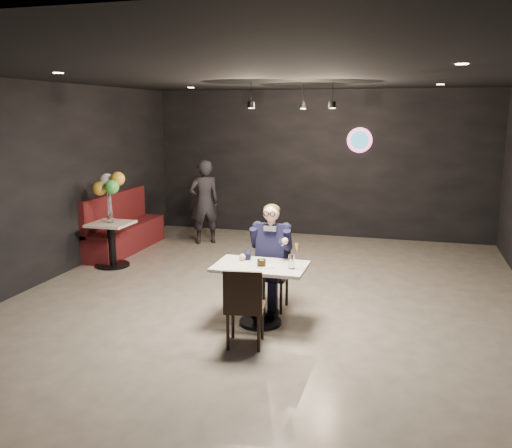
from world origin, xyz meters
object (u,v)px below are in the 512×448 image
(booth_bench, at_px, (125,222))
(side_table, at_px, (112,243))
(sundae_glass, at_px, (291,262))
(balloon_vase, at_px, (110,218))
(main_table, at_px, (260,294))
(seated_man, at_px, (272,256))
(chair_near, at_px, (245,305))
(passerby, at_px, (204,202))
(chair_far, at_px, (271,275))

(booth_bench, xyz_separation_m, side_table, (0.30, -1.00, -0.14))
(sundae_glass, bearing_deg, side_table, 152.19)
(side_table, distance_m, balloon_vase, 0.42)
(sundae_glass, bearing_deg, main_table, 172.38)
(seated_man, height_order, booth_bench, seated_man)
(booth_bench, relative_size, balloon_vase, 14.24)
(chair_near, relative_size, booth_bench, 0.42)
(seated_man, distance_m, sundae_glass, 0.73)
(seated_man, distance_m, side_table, 3.32)
(sundae_glass, height_order, booth_bench, booth_bench)
(side_table, xyz_separation_m, passerby, (0.91, 1.96, 0.42))
(main_table, bearing_deg, booth_bench, 140.55)
(side_table, height_order, balloon_vase, balloon_vase)
(balloon_vase, bearing_deg, main_table, -30.00)
(chair_far, bearing_deg, passerby, 124.14)
(side_table, relative_size, balloon_vase, 5.29)
(chair_near, height_order, booth_bench, booth_bench)
(chair_far, xyz_separation_m, passerby, (-2.16, 3.18, 0.36))
(chair_near, relative_size, sundae_glass, 5.43)
(chair_far, xyz_separation_m, side_table, (-3.07, 1.22, -0.06))
(chair_near, xyz_separation_m, passerby, (-2.16, 4.37, 0.36))
(chair_near, xyz_separation_m, seated_man, (-0.00, 1.19, 0.26))
(seated_man, relative_size, side_table, 1.79)
(side_table, bearing_deg, main_table, -30.00)
(chair_near, height_order, side_table, chair_near)
(main_table, relative_size, balloon_vase, 7.22)
(main_table, xyz_separation_m, booth_bench, (-3.37, 2.77, 0.17))
(chair_near, bearing_deg, sundae_glass, 47.52)
(seated_man, distance_m, passerby, 3.85)
(main_table, xyz_separation_m, sundae_glass, (0.39, -0.05, 0.46))
(chair_near, bearing_deg, main_table, 81.25)
(chair_near, height_order, balloon_vase, chair_near)
(chair_near, xyz_separation_m, sundae_glass, (0.39, 0.58, 0.37))
(side_table, bearing_deg, chair_near, -38.12)
(main_table, relative_size, passerby, 0.67)
(sundae_glass, height_order, balloon_vase, sundae_glass)
(sundae_glass, xyz_separation_m, side_table, (-3.46, 1.82, -0.43))
(passerby, bearing_deg, sundae_glass, 88.73)
(main_table, height_order, side_table, side_table)
(balloon_vase, bearing_deg, side_table, 0.00)
(main_table, distance_m, sundae_glass, 0.61)
(booth_bench, bearing_deg, chair_near, -45.33)
(seated_man, xyz_separation_m, booth_bench, (-3.37, 2.22, -0.18))
(booth_bench, bearing_deg, seated_man, -33.41)
(main_table, bearing_deg, sundae_glass, -7.62)
(passerby, bearing_deg, chair_near, 81.07)
(passerby, bearing_deg, seated_man, 88.92)
(chair_near, height_order, seated_man, seated_man)
(booth_bench, height_order, side_table, booth_bench)
(chair_far, distance_m, side_table, 3.30)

